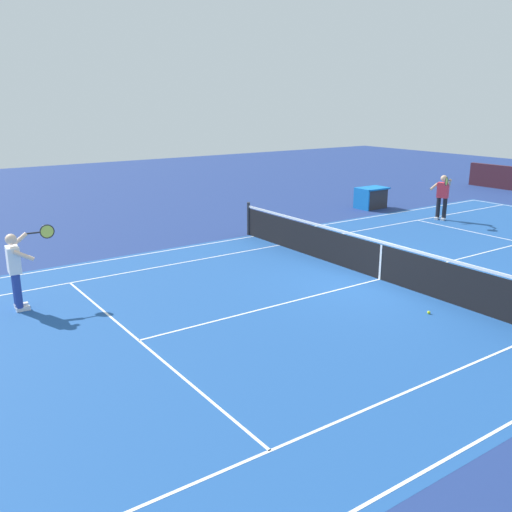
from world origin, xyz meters
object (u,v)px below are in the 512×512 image
Objects in this scene: tennis_player_near at (16,267)px; equipment_cart_tarped at (371,198)px; tennis_player_far at (442,195)px; tennis_net at (381,260)px; tennis_ball at (429,312)px.

equipment_cart_tarped is at bearing -165.19° from tennis_player_near.
tennis_player_far is at bearing 97.84° from equipment_cart_tarped.
tennis_player_near is at bearing 14.81° from equipment_cart_tarped.
tennis_player_near is at bearing 2.82° from tennis_player_far.
tennis_net reaches higher than tennis_ball.
tennis_player_far is at bearing -152.79° from tennis_net.
equipment_cart_tarped is at bearing -130.36° from tennis_ball.
tennis_net is 177.27× the size of tennis_ball.
tennis_player_far is (-14.97, -0.74, 0.00)m from tennis_player_near.
tennis_ball is at bearing 36.13° from tennis_player_far.
tennis_player_far is at bearing -177.18° from tennis_player_near.
tennis_player_near reaches higher than tennis_ball.
equipment_cart_tarped is at bearing -134.79° from tennis_net.
tennis_player_far is 3.17m from equipment_cart_tarped.
tennis_ball is (0.90, 2.21, -0.46)m from tennis_net.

